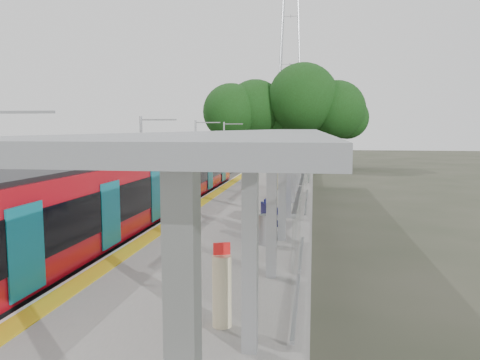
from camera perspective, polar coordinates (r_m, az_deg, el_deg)
name	(u,v)px	position (r m, az deg, el deg)	size (l,w,h in m)	color
trackbed	(179,210)	(26.93, -7.41, -3.61)	(3.00, 70.00, 0.24)	#59544C
platform	(258,205)	(25.97, 2.17, -3.08)	(6.00, 50.00, 1.00)	gray
tactile_strip	(213,195)	(26.31, -3.35, -1.84)	(0.60, 50.00, 0.02)	gold
end_fence	(285,158)	(50.58, 5.51, 2.73)	(6.00, 0.10, 1.20)	#9EA0A5
train	(148,187)	(21.94, -11.14, -0.83)	(2.74, 27.60, 3.62)	black
canopy	(283,140)	(21.68, 5.25, 4.87)	(3.27, 38.00, 3.66)	#9EA0A5
pylon	(290,40)	(79.83, 6.16, 16.57)	(8.00, 4.00, 38.00)	#9EA0A5
tree_cluster	(284,107)	(57.60, 5.41, 8.81)	(19.52, 9.45, 12.52)	#382316
catenary_masts	(143,162)	(26.19, -11.72, 2.19)	(2.08, 48.16, 5.40)	#9EA0A5
bench_near	(269,219)	(16.55, 3.54, -4.76)	(0.91, 1.62, 1.06)	#101253
bench_mid	(272,209)	(18.55, 3.96, -3.57)	(0.69, 1.60, 1.06)	#101253
bench_far	(296,168)	(39.19, 6.88, 1.50)	(0.79, 1.38, 0.91)	#101253
info_pillar_near	(222,290)	(9.05, -2.22, -13.29)	(0.36, 0.36, 1.62)	beige
info_pillar_far	(275,178)	(28.96, 4.32, 0.24)	(0.36, 0.36, 1.58)	beige
litter_bin	(266,230)	(15.17, 3.16, -6.07)	(0.48, 0.48, 0.97)	#9EA0A5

